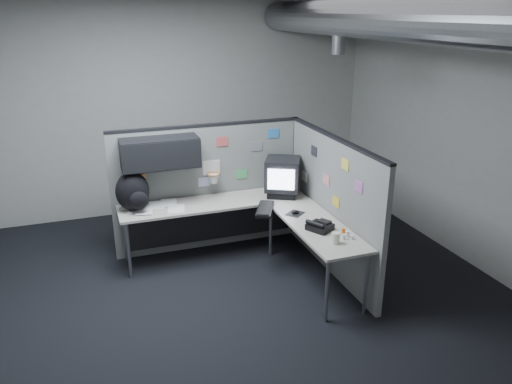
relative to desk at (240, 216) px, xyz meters
name	(u,v)px	position (x,y,z in m)	size (l,w,h in m)	color
room	(299,100)	(0.41, -0.70, 1.48)	(5.62, 5.62, 3.22)	black
partition_back	(196,176)	(-0.40, 0.53, 0.38)	(2.44, 0.42, 1.63)	slate
partition_right	(331,205)	(0.95, -0.49, 0.21)	(0.07, 2.23, 1.63)	slate
desk	(240,216)	(0.00, 0.00, 0.00)	(2.31, 2.11, 0.73)	#AAA699
monitor	(282,176)	(0.63, 0.23, 0.36)	(0.56, 0.56, 0.47)	black
keyboard	(265,209)	(0.24, -0.20, 0.14)	(0.37, 0.51, 0.04)	black
mouse	(295,213)	(0.53, -0.41, 0.13)	(0.26, 0.25, 0.04)	black
phone	(320,226)	(0.60, -0.90, 0.16)	(0.31, 0.32, 0.11)	black
bottles	(346,235)	(0.77, -1.16, 0.15)	(0.12, 0.16, 0.07)	silver
cup	(336,238)	(0.60, -1.25, 0.17)	(0.08, 0.08, 0.12)	beige
papers	(152,207)	(-0.99, 0.34, 0.13)	(0.76, 0.57, 0.02)	white
backpack	(133,192)	(-1.20, 0.31, 0.35)	(0.39, 0.36, 0.47)	black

